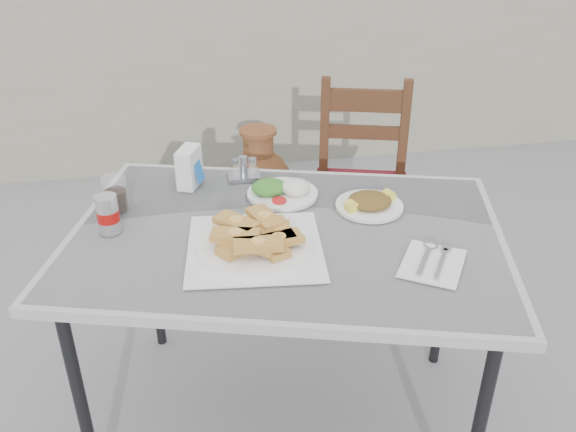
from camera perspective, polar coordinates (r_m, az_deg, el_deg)
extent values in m
plane|color=slate|center=(2.48, -1.47, -18.58)|extent=(80.00, 80.00, 0.00)
cylinder|color=black|center=(2.09, -18.76, -16.47)|extent=(0.04, 0.04, 0.79)
cylinder|color=black|center=(2.63, -12.55, -4.84)|extent=(0.04, 0.04, 0.79)
cylinder|color=black|center=(2.55, 14.46, -6.32)|extent=(0.04, 0.04, 0.79)
cube|color=silver|center=(1.97, -0.17, -1.92)|extent=(1.59, 1.29, 0.03)
cube|color=white|center=(1.96, -0.18, -1.43)|extent=(1.54, 1.23, 0.01)
cube|color=silver|center=(1.87, -3.12, -2.94)|extent=(0.45, 0.45, 0.00)
cylinder|color=white|center=(1.86, -3.13, -2.65)|extent=(0.36, 0.36, 0.02)
cylinder|color=white|center=(1.87, -3.12, -2.79)|extent=(0.37, 0.37, 0.01)
cylinder|color=white|center=(2.17, -0.53, 2.08)|extent=(0.25, 0.25, 0.01)
ellipsoid|color=silver|center=(2.15, 0.73, 2.70)|extent=(0.10, 0.10, 0.06)
ellipsoid|color=#2F6C1E|center=(2.16, -1.78, 2.71)|extent=(0.13, 0.11, 0.05)
cylinder|color=red|center=(2.10, -0.82, 1.46)|extent=(0.05, 0.05, 0.01)
cylinder|color=white|center=(2.11, 7.62, 0.94)|extent=(0.23, 0.23, 0.01)
ellipsoid|color=#216619|center=(2.10, 7.65, 1.45)|extent=(0.15, 0.14, 0.04)
cylinder|color=yellow|center=(2.05, 5.95, 0.90)|extent=(0.05, 0.04, 0.04)
cylinder|color=yellow|center=(2.14, 9.38, 1.90)|extent=(0.05, 0.04, 0.04)
cylinder|color=white|center=(2.00, -16.50, 0.18)|extent=(0.07, 0.07, 0.13)
cylinder|color=red|center=(2.01, -16.48, 0.05)|extent=(0.07, 0.07, 0.04)
cylinder|color=#B3B3BA|center=(1.98, -16.74, 1.71)|extent=(0.06, 0.06, 0.00)
cylinder|color=white|center=(2.13, -15.87, 2.00)|extent=(0.08, 0.08, 0.12)
cylinder|color=black|center=(2.14, -15.78, 1.43)|extent=(0.07, 0.07, 0.07)
cube|color=silver|center=(2.24, -9.23, 4.55)|extent=(0.10, 0.13, 0.14)
cube|color=blue|center=(2.24, -8.34, 4.20)|extent=(0.04, 0.06, 0.08)
cube|color=#B3B3BA|center=(2.31, -4.13, 3.81)|extent=(0.12, 0.10, 0.01)
cylinder|color=white|center=(2.27, -4.84, 4.47)|extent=(0.03, 0.03, 0.07)
cylinder|color=white|center=(2.27, -3.34, 4.59)|extent=(0.03, 0.03, 0.07)
cylinder|color=#B3B3BA|center=(2.31, -4.23, 4.88)|extent=(0.03, 0.03, 0.06)
cube|color=silver|center=(1.84, 13.37, -4.34)|extent=(0.26, 0.27, 0.00)
cube|color=#B3B3BA|center=(1.84, 12.65, -4.02)|extent=(0.10, 0.15, 0.00)
ellipsoid|color=#B3B3BA|center=(1.92, 13.22, -2.48)|extent=(0.04, 0.06, 0.01)
cube|color=#B3B3BA|center=(1.84, 14.13, -4.31)|extent=(0.10, 0.15, 0.00)
cube|color=#B3B3BA|center=(1.92, 14.62, -2.82)|extent=(0.05, 0.05, 0.00)
cube|color=#371C0F|center=(2.91, 2.75, -4.18)|extent=(0.05, 0.05, 0.48)
cube|color=#371C0F|center=(2.92, 10.33, -4.55)|extent=(0.05, 0.05, 0.48)
cube|color=#371C0F|center=(3.23, 3.17, -0.43)|extent=(0.05, 0.05, 0.48)
cube|color=#371C0F|center=(3.24, 9.97, -0.78)|extent=(0.05, 0.05, 0.48)
cube|color=maroon|center=(2.94, 6.85, 2.05)|extent=(0.56, 0.56, 0.05)
cube|color=#371C0F|center=(3.01, 3.43, 7.97)|extent=(0.05, 0.05, 0.53)
cube|color=#371C0F|center=(3.02, 10.79, 7.57)|extent=(0.05, 0.05, 0.53)
cube|color=#371C0F|center=(2.96, 7.31, 10.67)|extent=(0.42, 0.15, 0.11)
cube|color=#371C0F|center=(3.01, 7.12, 7.78)|extent=(0.42, 0.15, 0.06)
cylinder|color=brown|center=(3.52, -2.59, -1.58)|extent=(0.29, 0.29, 0.07)
ellipsoid|color=brown|center=(3.39, -2.69, 2.49)|extent=(0.38, 0.38, 0.48)
cylinder|color=#C5B690|center=(3.39, -2.69, 2.49)|extent=(0.39, 0.39, 0.05)
cylinder|color=brown|center=(3.28, -2.80, 6.60)|extent=(0.16, 0.16, 0.14)
cylinder|color=brown|center=(3.24, -2.83, 7.92)|extent=(0.20, 0.20, 0.02)
cube|color=gray|center=(4.34, -7.00, 12.45)|extent=(6.00, 0.25, 1.20)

